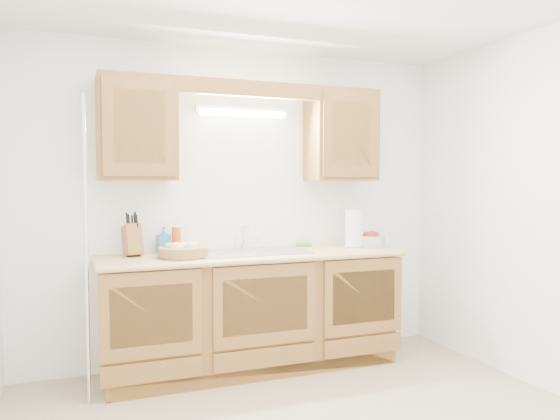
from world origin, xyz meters
name	(u,v)px	position (x,y,z in m)	size (l,w,h in m)	color
room	(319,216)	(0.00, 0.00, 1.25)	(3.52, 3.50, 2.50)	#BEAC89
base_cabinets	(252,312)	(0.00, 1.20, 0.44)	(2.20, 0.60, 0.86)	brown
countertop	(252,255)	(0.00, 1.19, 0.88)	(2.30, 0.63, 0.04)	tan
upper_cabinet_left	(137,129)	(-0.83, 1.33, 1.83)	(0.55, 0.33, 0.75)	brown
upper_cabinet_right	(341,136)	(0.83, 1.33, 1.83)	(0.55, 0.33, 0.75)	brown
valance	(252,89)	(0.00, 1.19, 2.14)	(2.20, 0.05, 0.12)	brown
fluorescent_fixture	(243,112)	(0.00, 1.42, 2.00)	(0.76, 0.08, 0.08)	white
sink	(252,262)	(0.00, 1.21, 0.83)	(0.84, 0.46, 0.36)	#9E9EA3
wire_shelf_pole	(86,251)	(-1.20, 0.94, 1.00)	(0.03, 0.03, 2.00)	silver
outlet_plate	(344,215)	(0.95, 1.49, 1.15)	(0.08, 0.01, 0.12)	white
fruit_basket	(183,250)	(-0.54, 1.14, 0.95)	(0.43, 0.43, 0.11)	olive
knife_block	(132,240)	(-0.87, 1.34, 1.02)	(0.15, 0.21, 0.33)	brown
orange_canister	(177,239)	(-0.54, 1.39, 1.01)	(0.09, 0.09, 0.21)	#D54C0B
soap_bottle	(163,240)	(-0.63, 1.43, 1.00)	(0.09, 0.09, 0.20)	#287ECB
sponge	(304,245)	(0.54, 1.44, 0.91)	(0.15, 0.12, 0.03)	#CC333F
paper_towel	(354,229)	(0.88, 1.20, 1.05)	(0.18, 0.18, 0.37)	silver
apple_bowl	(370,240)	(1.03, 1.19, 0.96)	(0.31, 0.31, 0.13)	silver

